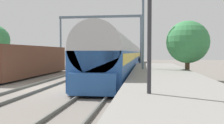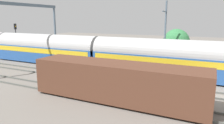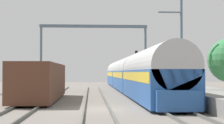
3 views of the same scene
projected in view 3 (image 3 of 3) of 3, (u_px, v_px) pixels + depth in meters
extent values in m
plane|color=slate|center=(96.00, 109.00, 21.41)|extent=(120.00, 120.00, 0.00)
cube|color=#585A55|center=(12.00, 108.00, 21.12)|extent=(0.08, 60.00, 0.16)
cube|color=#585A55|center=(37.00, 108.00, 21.21)|extent=(0.08, 60.00, 0.16)
cube|color=#585A55|center=(84.00, 108.00, 21.37)|extent=(0.08, 60.00, 0.16)
cube|color=#585A55|center=(109.00, 108.00, 21.45)|extent=(0.08, 60.00, 0.16)
cube|color=#585A55|center=(155.00, 107.00, 21.62)|extent=(0.08, 60.00, 0.16)
cube|color=#585A55|center=(178.00, 107.00, 21.70)|extent=(0.08, 60.00, 0.16)
cube|color=gray|center=(217.00, 99.00, 23.89)|extent=(4.40, 28.00, 0.90)
cube|color=#28569E|center=(152.00, 85.00, 26.81)|extent=(2.90, 16.00, 2.20)
cube|color=gold|center=(152.00, 76.00, 26.82)|extent=(2.93, 15.36, 0.64)
cylinder|color=#B2B2B2|center=(152.00, 67.00, 26.84)|extent=(2.84, 16.00, 2.84)
cube|color=#28569E|center=(129.00, 80.00, 43.12)|extent=(2.90, 16.00, 2.20)
cube|color=gold|center=(129.00, 75.00, 43.14)|extent=(2.93, 15.36, 0.64)
cylinder|color=#B2B2B2|center=(129.00, 69.00, 43.16)|extent=(2.84, 16.00, 2.84)
cube|color=#28569E|center=(118.00, 78.00, 59.44)|extent=(2.90, 16.00, 2.20)
cube|color=gold|center=(118.00, 74.00, 59.45)|extent=(2.93, 15.36, 0.64)
cylinder|color=#B2B2B2|center=(118.00, 70.00, 59.47)|extent=(2.84, 16.00, 2.84)
cube|color=#28569E|center=(179.00, 101.00, 18.56)|extent=(2.40, 0.50, 1.10)
cube|color=#563323|center=(41.00, 81.00, 28.08)|extent=(2.80, 13.00, 2.70)
cube|color=black|center=(41.00, 98.00, 28.04)|extent=(2.52, 11.96, 0.10)
cylinder|color=#292929|center=(143.00, 87.00, 44.42)|extent=(0.25, 0.25, 0.85)
cube|color=#232833|center=(143.00, 81.00, 44.44)|extent=(0.47, 0.41, 0.64)
sphere|color=tan|center=(143.00, 77.00, 44.46)|extent=(0.24, 0.24, 0.24)
cylinder|color=#2D2D33|center=(136.00, 72.00, 51.28)|extent=(0.14, 0.14, 4.38)
cube|color=black|center=(136.00, 54.00, 51.35)|extent=(0.36, 0.20, 0.90)
sphere|color=yellow|center=(136.00, 53.00, 51.23)|extent=(0.16, 0.16, 0.16)
cylinder|color=slate|center=(41.00, 59.00, 42.57)|extent=(0.28, 0.28, 7.50)
cylinder|color=slate|center=(145.00, 59.00, 43.30)|extent=(0.28, 0.28, 7.50)
cube|color=slate|center=(94.00, 26.00, 43.05)|extent=(12.82, 0.24, 0.36)
cylinder|color=slate|center=(182.00, 49.00, 27.69)|extent=(0.20, 0.20, 8.00)
cube|color=slate|center=(170.00, 12.00, 27.71)|extent=(1.80, 0.10, 0.10)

